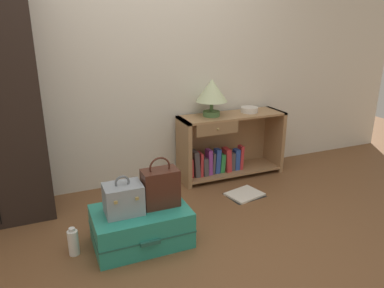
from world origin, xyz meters
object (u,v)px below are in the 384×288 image
object	(u,v)px
bookshelf	(227,147)
suitcase_large	(141,226)
bottle	(73,242)
open_book_on_floor	(245,194)
train_case	(123,199)
table_lamp	(212,92)
bowl	(249,110)
handbag	(160,187)

from	to	relation	value
bookshelf	suitcase_large	world-z (taller)	bookshelf
bottle	open_book_on_floor	xyz separation A→B (m)	(1.60, 0.33, -0.09)
bottle	open_book_on_floor	world-z (taller)	bottle
suitcase_large	bottle	xyz separation A→B (m)	(-0.48, 0.05, -0.04)
bottle	suitcase_large	bearing A→B (deg)	-5.41
suitcase_large	train_case	distance (m)	0.28
table_lamp	bowl	distance (m)	0.49
train_case	handbag	world-z (taller)	handbag
table_lamp	open_book_on_floor	world-z (taller)	table_lamp
open_book_on_floor	suitcase_large	bearing A→B (deg)	-161.29
suitcase_large	bowl	bearing A→B (deg)	31.55
suitcase_large	train_case	size ratio (longest dim) A/B	2.43
handbag	train_case	bearing A→B (deg)	-178.48
bottle	open_book_on_floor	distance (m)	1.64
table_lamp	open_book_on_floor	xyz separation A→B (m)	(0.11, -0.52, -0.91)
train_case	open_book_on_floor	world-z (taller)	train_case
bowl	handbag	bearing A→B (deg)	-145.55
suitcase_large	bottle	world-z (taller)	suitcase_large
table_lamp	handbag	world-z (taller)	table_lamp
table_lamp	open_book_on_floor	distance (m)	1.05
suitcase_large	handbag	distance (m)	0.33
bottle	bookshelf	bearing A→B (deg)	26.84
bowl	handbag	world-z (taller)	bowl
train_case	open_book_on_floor	size ratio (longest dim) A/B	0.78
table_lamp	open_book_on_floor	size ratio (longest dim) A/B	1.01
table_lamp	handbag	bearing A→B (deg)	-133.44
table_lamp	suitcase_large	bearing A→B (deg)	-138.21
bookshelf	open_book_on_floor	bearing A→B (deg)	-97.54
train_case	bottle	distance (m)	0.47
bowl	bookshelf	bearing A→B (deg)	178.47
bowl	train_case	distance (m)	1.82
table_lamp	bowl	size ratio (longest dim) A/B	2.07
table_lamp	open_book_on_floor	bearing A→B (deg)	-77.49
bookshelf	bowl	world-z (taller)	bowl
table_lamp	suitcase_large	xyz separation A→B (m)	(-1.00, -0.90, -0.78)
train_case	handbag	size ratio (longest dim) A/B	0.76
bookshelf	suitcase_large	bearing A→B (deg)	-143.09
suitcase_large	train_case	xyz separation A→B (m)	(-0.12, -0.00, 0.25)
bookshelf	train_case	xyz separation A→B (m)	(-1.30, -0.89, 0.07)
bookshelf	bowl	xyz separation A→B (m)	(0.25, -0.01, 0.38)
handbag	table_lamp	bearing A→B (deg)	46.56
bowl	bottle	size ratio (longest dim) A/B	0.86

